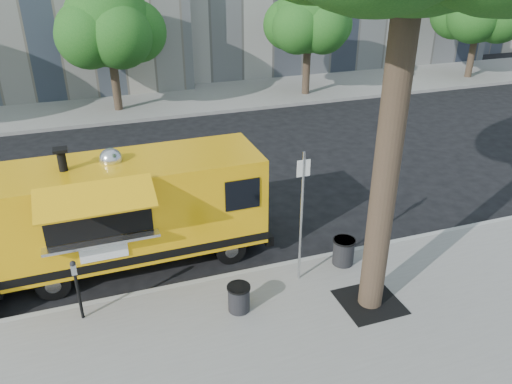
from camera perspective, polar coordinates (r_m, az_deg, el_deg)
ground at (r=12.10m, az=-4.94°, el=-7.66°), size 120.00×120.00×0.00m
sidewalk at (r=9.13m, az=1.89°, el=-20.70°), size 60.00×6.00×0.15m
curb at (r=11.32m, az=-3.74°, el=-9.85°), size 60.00×0.14×0.16m
far_sidewalk at (r=24.32m, az=-13.19°, el=9.77°), size 60.00×5.00×0.15m
tree_well at (r=10.78m, az=12.84°, el=-12.16°), size 1.20×1.20×0.02m
far_tree_b at (r=22.70m, az=-16.55°, el=17.99°), size 3.60×3.60×5.50m
far_tree_c at (r=24.64m, az=6.04°, el=19.18°), size 3.24×3.24×5.21m
far_tree_d at (r=30.35m, az=24.32°, el=18.83°), size 3.78×3.78×5.64m
sign_post at (r=10.32m, az=5.23°, el=-2.12°), size 0.28×0.06×3.00m
parking_meter at (r=10.24m, az=-19.83°, el=-9.79°), size 0.11×0.11×1.33m
food_truck at (r=11.63m, az=-13.86°, el=-1.83°), size 6.14×2.85×3.00m
trash_bin_left at (r=11.65m, az=9.97°, el=-6.62°), size 0.53×0.53×0.63m
trash_bin_right at (r=10.17m, az=-1.98°, el=-11.93°), size 0.47×0.47×0.57m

